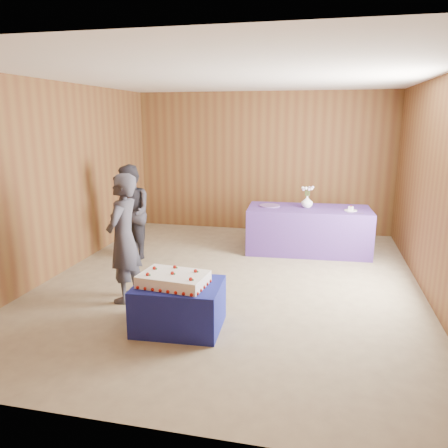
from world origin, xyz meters
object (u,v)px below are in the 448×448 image
(guest_left, at_px, (123,238))
(vase, at_px, (307,202))
(guest_right, at_px, (130,213))
(cake_table, at_px, (179,306))
(serving_table, at_px, (308,230))
(sheet_cake, at_px, (174,279))

(guest_left, bearing_deg, vase, 141.40)
(guest_left, height_order, guest_right, guest_left)
(cake_table, relative_size, serving_table, 0.45)
(sheet_cake, xyz_separation_m, vase, (1.24, 3.18, 0.29))
(serving_table, xyz_separation_m, guest_right, (-2.73, -1.01, 0.38))
(sheet_cake, bearing_deg, guest_left, 149.59)
(cake_table, height_order, guest_right, guest_right)
(vase, bearing_deg, guest_right, -158.87)
(vase, bearing_deg, cake_table, -110.87)
(sheet_cake, bearing_deg, guest_right, 129.95)
(cake_table, xyz_separation_m, guest_right, (-1.49, 2.10, 0.50))
(cake_table, distance_m, guest_right, 2.63)
(vase, bearing_deg, serving_table, -33.60)
(cake_table, xyz_separation_m, sheet_cake, (-0.04, -0.04, 0.31))
(serving_table, relative_size, guest_right, 1.33)
(sheet_cake, relative_size, vase, 3.84)
(cake_table, xyz_separation_m, vase, (1.20, 3.14, 0.60))
(guest_left, bearing_deg, guest_right, -157.82)
(sheet_cake, bearing_deg, vase, 74.63)
(serving_table, xyz_separation_m, guest_left, (-2.12, -2.54, 0.41))
(sheet_cake, distance_m, guest_left, 1.07)
(cake_table, bearing_deg, vase, 66.26)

